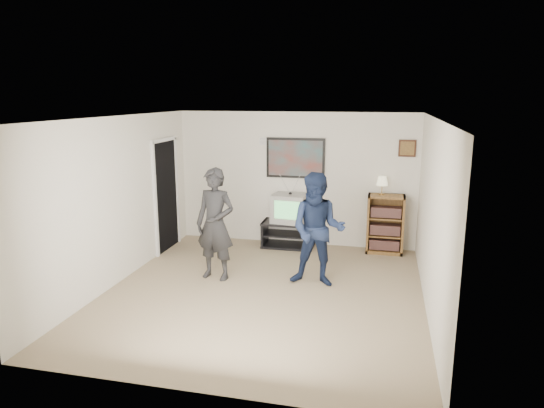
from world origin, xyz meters
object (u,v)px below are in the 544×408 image
at_px(media_stand, 288,234).
at_px(crt_television, 290,208).
at_px(bookshelf, 385,224).
at_px(person_short, 318,230).
at_px(person_tall, 215,224).

relative_size(media_stand, crt_television, 1.55).
bearing_deg(bookshelf, crt_television, -178.35).
distance_m(media_stand, person_short, 2.01).
height_order(bookshelf, person_tall, person_tall).
bearing_deg(person_tall, bookshelf, 45.90).
distance_m(crt_television, person_short, 1.91).
bearing_deg(person_short, bookshelf, 63.08).
bearing_deg(bookshelf, media_stand, -178.38).
xyz_separation_m(media_stand, person_tall, (-0.78, -1.83, 0.63)).
relative_size(crt_television, person_short, 0.37).
relative_size(media_stand, person_short, 0.57).
bearing_deg(media_stand, person_short, -66.78).
bearing_deg(person_tall, media_stand, 76.44).
distance_m(bookshelf, person_tall, 3.18).
bearing_deg(bookshelf, person_short, -118.69).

